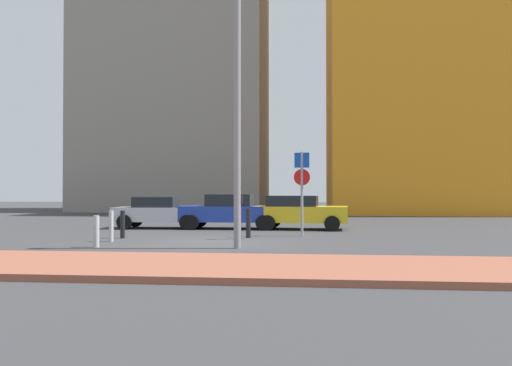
% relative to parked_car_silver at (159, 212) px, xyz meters
% --- Properties ---
extents(ground_plane, '(120.00, 120.00, 0.00)m').
position_rel_parked_car_silver_xyz_m(ground_plane, '(3.59, -5.85, -0.73)').
color(ground_plane, '#38383A').
extents(sidewalk_brick, '(40.00, 3.53, 0.14)m').
position_rel_parked_car_silver_xyz_m(sidewalk_brick, '(3.59, -11.71, -0.66)').
color(sidewalk_brick, '#93513D').
rests_on(sidewalk_brick, ground).
extents(parked_car_silver, '(4.07, 2.16, 1.39)m').
position_rel_parked_car_silver_xyz_m(parked_car_silver, '(0.00, 0.00, 0.00)').
color(parked_car_silver, '#B7BABF').
rests_on(parked_car_silver, ground).
extents(parked_car_blue, '(4.51, 1.99, 1.51)m').
position_rel_parked_car_silver_xyz_m(parked_car_blue, '(3.17, 0.07, 0.04)').
color(parked_car_blue, '#1E389E').
rests_on(parked_car_blue, ground).
extents(parked_car_yellow, '(4.05, 2.27, 1.45)m').
position_rel_parked_car_silver_xyz_m(parked_car_yellow, '(6.20, -0.00, 0.05)').
color(parked_car_yellow, gold).
rests_on(parked_car_yellow, ground).
extents(parking_sign_post, '(0.60, 0.12, 3.09)m').
position_rel_parked_car_silver_xyz_m(parking_sign_post, '(6.36, -3.36, 1.22)').
color(parking_sign_post, gray).
rests_on(parking_sign_post, ground).
extents(parking_meter, '(0.18, 0.14, 1.50)m').
position_rel_parked_car_silver_xyz_m(parking_meter, '(4.28, -4.91, 0.24)').
color(parking_meter, '#4C4C51').
rests_on(parking_meter, ground).
extents(street_lamp, '(0.70, 0.36, 8.11)m').
position_rel_parked_car_silver_xyz_m(street_lamp, '(4.57, -7.66, 3.96)').
color(street_lamp, gray).
rests_on(street_lamp, ground).
extents(traffic_bollard_near, '(0.17, 0.17, 1.04)m').
position_rel_parked_car_silver_xyz_m(traffic_bollard_near, '(4.49, -4.28, -0.21)').
color(traffic_bollard_near, black).
rests_on(traffic_bollard_near, ground).
extents(traffic_bollard_mid, '(0.17, 0.17, 0.94)m').
position_rel_parked_car_silver_xyz_m(traffic_bollard_mid, '(0.41, -7.77, -0.26)').
color(traffic_bollard_mid, '#B7B7BC').
rests_on(traffic_bollard_mid, ground).
extents(traffic_bollard_far, '(0.16, 0.16, 0.97)m').
position_rel_parked_car_silver_xyz_m(traffic_bollard_far, '(0.13, -4.88, -0.24)').
color(traffic_bollard_far, black).
rests_on(traffic_bollard_far, ground).
extents(traffic_bollard_edge, '(0.15, 0.15, 1.01)m').
position_rel_parked_car_silver_xyz_m(traffic_bollard_edge, '(0.19, -6.09, -0.23)').
color(traffic_bollard_edge, '#B7B7BC').
rests_on(traffic_bollard_edge, ground).
extents(building_colorful_midrise, '(16.90, 13.11, 30.49)m').
position_rel_parked_car_silver_xyz_m(building_colorful_midrise, '(16.63, 18.88, 14.52)').
color(building_colorful_midrise, orange).
rests_on(building_colorful_midrise, ground).
extents(building_under_construction, '(15.29, 10.80, 19.16)m').
position_rel_parked_car_silver_xyz_m(building_under_construction, '(-4.71, 21.19, 8.85)').
color(building_under_construction, gray).
rests_on(building_under_construction, ground).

